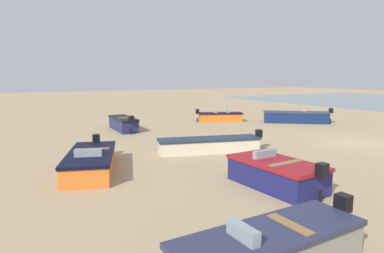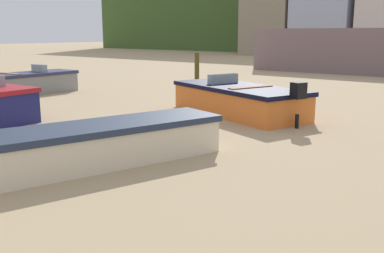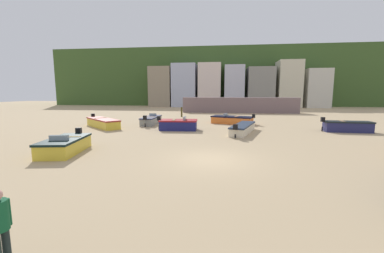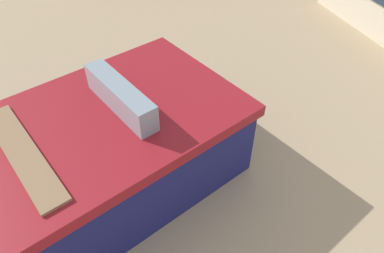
{
  "view_description": "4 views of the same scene",
  "coord_description": "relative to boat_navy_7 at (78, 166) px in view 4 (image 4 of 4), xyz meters",
  "views": [
    {
      "loc": [
        -11.56,
        17.57,
        3.8
      ],
      "look_at": [
        3.39,
        9.0,
        1.21
      ],
      "focal_mm": 30.8,
      "sensor_mm": 36.0,
      "label": 1
    },
    {
      "loc": [
        8.51,
        3.74,
        2.34
      ],
      "look_at": [
        3.75,
        9.81,
        0.72
      ],
      "focal_mm": 41.93,
      "sensor_mm": 36.0,
      "label": 2
    },
    {
      "loc": [
        0.52,
        -12.02,
        3.38
      ],
      "look_at": [
        -1.53,
        4.45,
        1.05
      ],
      "focal_mm": 22.62,
      "sensor_mm": 36.0,
      "label": 3
    },
    {
      "loc": [
        -3.88,
        6.99,
        3.19
      ],
      "look_at": [
        -2.49,
        8.87,
        0.99
      ],
      "focal_mm": 33.56,
      "sensor_mm": 36.0,
      "label": 4
    }
  ],
  "objects": [
    {
      "name": "boat_navy_7",
      "position": [
        0.0,
        0.0,
        0.0
      ],
      "size": [
        3.67,
        1.9,
        1.25
      ],
      "rotation": [
        0.0,
        0.0,
        4.76
      ],
      "color": "navy",
      "rests_on": "ground"
    }
  ]
}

